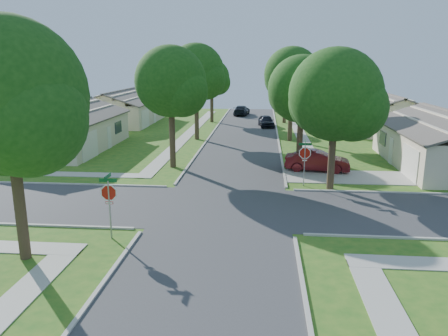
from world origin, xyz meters
name	(u,v)px	position (x,y,z in m)	size (l,w,h in m)	color
ground	(224,207)	(0.00, 0.00, 0.00)	(100.00, 100.00, 0.00)	#275F1A
road_ns	(224,207)	(0.00, 0.00, 0.00)	(7.00, 100.00, 0.02)	#333335
sidewalk_ne	(300,133)	(6.10, 26.00, 0.02)	(1.20, 40.00, 0.04)	#9E9B91
sidewalk_nw	(191,131)	(-6.10, 26.00, 0.02)	(1.20, 40.00, 0.04)	#9E9B91
driveway	(347,177)	(7.90, 7.10, 0.03)	(8.80, 3.60, 0.05)	#9E9B91
stop_sign_sw	(109,195)	(-4.70, -4.70, 2.03)	(1.05, 0.80, 2.98)	gray
stop_sign_ne	(305,155)	(4.70, 4.70, 2.03)	(1.05, 0.80, 2.98)	gray
tree_e_near	(302,92)	(4.75, 9.01, 5.64)	(4.97, 4.80, 8.28)	#38281C
tree_e_mid	(292,77)	(4.76, 21.01, 6.25)	(5.59, 5.40, 9.21)	#38281C
tree_e_far	(286,76)	(4.75, 34.01, 5.98)	(5.17, 5.00, 8.72)	#38281C
tree_w_near	(172,85)	(-4.64, 9.01, 6.12)	(5.38, 5.20, 8.97)	#38281C
tree_w_mid	(197,74)	(-4.64, 21.01, 6.49)	(5.80, 5.60, 9.56)	#38281C
tree_w_far	(212,79)	(-4.65, 34.01, 5.51)	(4.76, 4.60, 8.04)	#38281C
tree_sw_corner	(10,104)	(-7.44, -6.99, 6.26)	(6.21, 6.00, 9.55)	#38281C
tree_ne_corner	(336,99)	(6.36, 4.21, 5.59)	(5.80, 5.60, 8.66)	#38281C
house_ne_far	(385,117)	(15.99, 29.00, 1.52)	(8.42, 13.60, 4.23)	beige
house_nw_near	(63,132)	(-15.99, 15.00, 1.52)	(8.42, 13.60, 4.23)	beige
house_nw_far	(123,111)	(-15.99, 32.00, 1.52)	(8.42, 13.60, 4.23)	beige
car_driveway	(317,161)	(6.00, 8.70, 0.76)	(1.60, 4.60, 1.52)	#501013
car_curb_east	(266,121)	(2.37, 30.38, 0.70)	(1.64, 4.08, 1.39)	black
car_curb_west	(242,110)	(-1.20, 41.68, 0.70)	(1.97, 4.85, 1.41)	black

